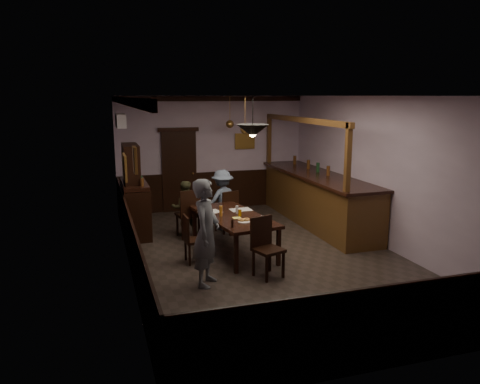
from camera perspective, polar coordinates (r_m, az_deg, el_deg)
name	(u,v)px	position (r m, az deg, el deg)	size (l,w,h in m)	color
room	(264,178)	(8.69, 2.97, 1.68)	(5.01, 8.01, 3.01)	#2D2621
dining_table	(233,218)	(9.02, -0.84, -3.22)	(1.31, 2.32, 0.75)	black
chair_far_left	(189,212)	(10.02, -6.23, -2.40)	(0.51, 0.51, 1.06)	black
chair_far_right	(228,210)	(10.37, -1.48, -2.17)	(0.52, 0.52, 0.95)	black
chair_near	(265,244)	(7.92, 3.11, -6.34)	(0.56, 0.56, 1.01)	black
chair_side	(192,237)	(8.57, -5.92, -5.47)	(0.40, 0.40, 0.89)	black
person_standing	(206,233)	(7.47, -4.13, -4.97)	(0.63, 0.42, 1.74)	slate
person_seated_left	(185,208)	(10.28, -6.76, -1.93)	(0.58, 0.45, 1.20)	#45482B
person_seated_right	(222,200)	(10.57, -2.16, -0.98)	(0.89, 0.51, 1.38)	slate
newspaper_left	(210,212)	(9.23, -3.66, -2.45)	(0.42, 0.30, 0.01)	silver
newspaper_right	(241,210)	(9.39, 0.09, -2.18)	(0.42, 0.30, 0.01)	silver
napkin	(237,218)	(8.79, -0.38, -3.17)	(0.15, 0.15, 0.00)	#DCD251
saucer	(262,219)	(8.69, 2.66, -3.32)	(0.15, 0.15, 0.01)	white
coffee_cup	(263,218)	(8.62, 2.79, -3.16)	(0.08, 0.08, 0.07)	white
pastry_plate	(244,222)	(8.50, 0.48, -3.65)	(0.22, 0.22, 0.01)	white
pastry_ring_a	(241,220)	(8.53, 0.17, -3.40)	(0.13, 0.13, 0.04)	#C68C47
pastry_ring_b	(246,219)	(8.55, 0.77, -3.36)	(0.13, 0.13, 0.04)	#C68C47
soda_can	(240,213)	(8.92, -0.02, -2.56)	(0.07, 0.07, 0.12)	#F1A714
beer_glass	(221,211)	(8.91, -2.36, -2.32)	(0.06, 0.06, 0.20)	#BF721E
water_glass	(237,210)	(9.11, -0.37, -2.15)	(0.06, 0.06, 0.15)	silver
pepper_mill	(232,223)	(8.16, -0.94, -3.85)	(0.04, 0.04, 0.14)	black
sideboard	(134,199)	(10.45, -12.75, -0.81)	(0.54, 1.50, 1.98)	black
bar_counter	(317,197)	(11.23, 9.34, -0.65)	(1.05, 4.50, 2.52)	#533216
door_back	(179,172)	(12.31, -7.41, 2.45)	(0.90, 0.06, 2.10)	black
ac_unit	(121,121)	(10.95, -14.36, 8.43)	(0.20, 0.85, 0.30)	white
picture_left_small	(135,160)	(6.50, -12.67, 3.83)	(0.04, 0.28, 0.36)	olive
picture_left_large	(125,167)	(8.93, -13.86, 2.94)	(0.04, 0.62, 0.48)	olive
picture_back	(245,141)	(12.65, 0.59, 6.23)	(0.55, 0.04, 0.42)	olive
pendant_iron	(253,131)	(8.02, 1.55, 7.46)	(0.56, 0.56, 0.69)	black
pendant_brass_mid	(245,129)	(10.00, 0.61, 7.64)	(0.20, 0.20, 0.81)	#BF8C3F
pendant_brass_far	(230,124)	(11.83, -1.24, 8.26)	(0.20, 0.20, 0.81)	#BF8C3F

